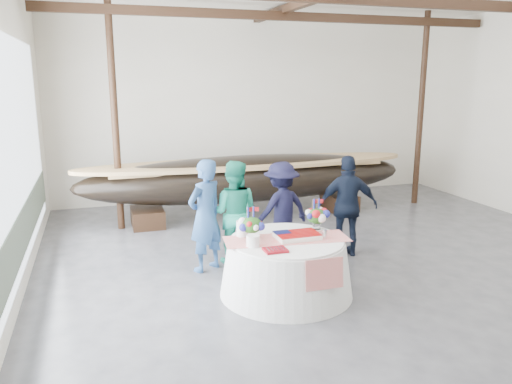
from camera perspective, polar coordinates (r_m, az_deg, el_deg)
name	(u,v)px	position (r m, az deg, el deg)	size (l,w,h in m)	color
floor	(376,282)	(7.85, 13.54, -10.00)	(10.00, 12.00, 0.01)	#3D3D42
wall_back	(255,109)	(12.76, -0.12, 9.51)	(10.00, 0.02, 4.50)	silver
pavilion_structure	(365,8)	(7.93, 12.31, 19.84)	(9.80, 11.76, 4.50)	black
open_bay	(13,170)	(7.31, -26.06, 2.28)	(0.03, 7.00, 3.20)	silver
longboat_display	(249,178)	(10.84, -0.79, 1.60)	(7.36, 1.47, 1.38)	black
banquet_table	(286,266)	(7.15, 3.47, -8.47)	(1.89, 1.89, 0.81)	silver
tabletop_items	(283,226)	(7.11, 3.10, -3.88)	(1.80, 1.00, 0.40)	red
guest_woman_blue	(205,216)	(7.87, -5.82, -2.70)	(0.65, 0.43, 1.80)	navy
guest_woman_teal	(234,212)	(8.18, -2.58, -2.35)	(0.83, 0.65, 1.71)	#1D997A
guest_man_left	(281,209)	(8.51, 2.90, -2.00)	(1.06, 0.61, 1.64)	black
guest_man_right	(348,206)	(8.65, 10.43, -1.60)	(1.02, 0.43, 1.75)	black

